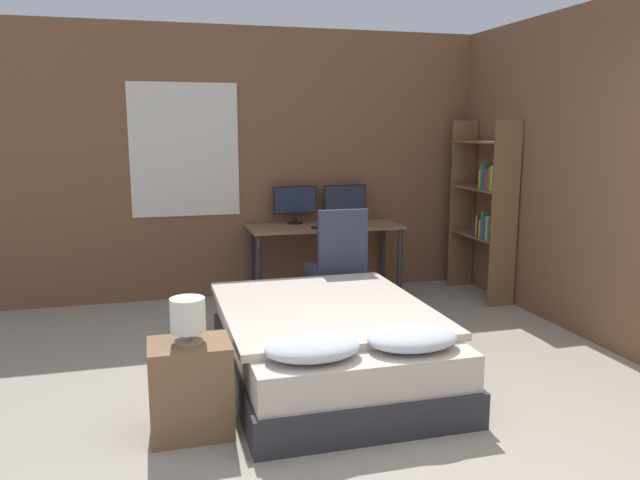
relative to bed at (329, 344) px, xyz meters
The scene contains 13 objects.
ground_plane 1.48m from the bed, 74.41° to the right, with size 20.00×20.00×0.00m, color #9E9384.
wall_back 2.66m from the bed, 81.02° to the left, with size 12.00×0.08×2.70m.
wall_side_right 2.55m from the bed, ahead, with size 0.06×12.00×2.70m.
bed is the anchor object (origin of this frame).
nightstand 1.12m from the bed, 150.55° to the right, with size 0.45×0.36×0.54m.
bedside_lamp 1.20m from the bed, 150.55° to the right, with size 0.19×0.19×0.26m.
desk 2.14m from the bed, 74.93° to the left, with size 1.54×0.58×0.75m.
monitor_left 2.35m from the bed, 82.83° to the left, with size 0.46×0.16×0.38m.
monitor_right 2.47m from the bed, 69.84° to the left, with size 0.46×0.16×0.38m.
keyboard 1.99m from the bed, 73.51° to the left, with size 0.35×0.13×0.02m.
computer_mouse 2.08m from the bed, 66.24° to the left, with size 0.07×0.05×0.04m.
office_chair 1.36m from the bed, 70.53° to the left, with size 0.52×0.52×1.03m.
bookshelf 2.74m from the bed, 36.97° to the left, with size 0.28×0.86×1.79m.
Camera 1 is at (-1.53, -2.53, 1.73)m, focal length 35.00 mm.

